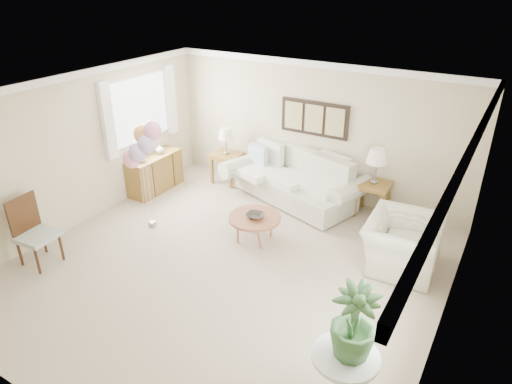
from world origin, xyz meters
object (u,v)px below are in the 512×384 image
armchair (402,244)px  balloon_cluster (142,145)px  sofa (295,181)px  accent_chair (33,230)px  coffee_table (255,218)px

armchair → balloon_cluster: size_ratio=0.61×
sofa → armchair: 2.63m
sofa → balloon_cluster: 3.01m
balloon_cluster → armchair: bearing=14.9°
accent_chair → balloon_cluster: balloon_cluster is taller
coffee_table → armchair: bearing=12.4°
accent_chair → balloon_cluster: size_ratio=0.55×
sofa → coffee_table: size_ratio=3.40×
sofa → armchair: bearing=-26.5°
coffee_table → accent_chair: (-2.53, -2.23, 0.15)m
armchair → accent_chair: bearing=116.8°
coffee_table → armchair: (2.26, 0.50, -0.02)m
accent_chair → armchair: bearing=29.7°
coffee_table → accent_chair: bearing=-138.6°
armchair → balloon_cluster: bearing=102.0°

